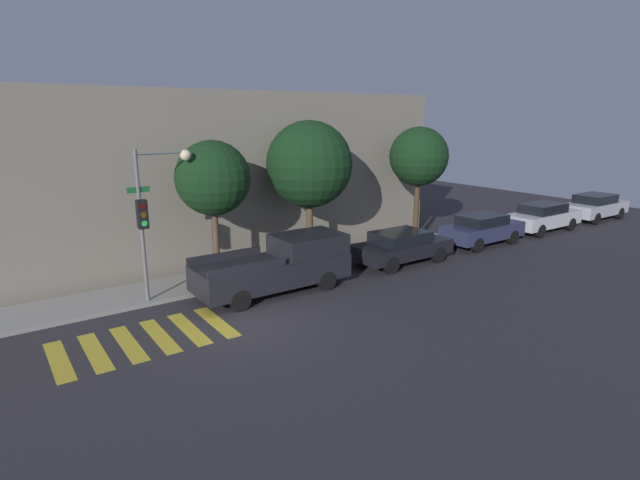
{
  "coord_description": "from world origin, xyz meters",
  "views": [
    {
      "loc": [
        -6.19,
        -12.41,
        6.04
      ],
      "look_at": [
        3.95,
        2.1,
        1.6
      ],
      "focal_mm": 28.0,
      "sensor_mm": 36.0,
      "label": 1
    }
  ],
  "objects": [
    {
      "name": "tree_near_corner",
      "position": [
        0.76,
        4.12,
        3.87
      ],
      "size": [
        2.65,
        2.65,
        5.22
      ],
      "color": "brown",
      "rests_on": "ground"
    },
    {
      "name": "sidewalk",
      "position": [
        0.0,
        4.32,
        0.07
      ],
      "size": [
        26.0,
        2.24,
        0.14
      ],
      "primitive_type": "cube",
      "color": "gray",
      "rests_on": "ground"
    },
    {
      "name": "ground_plane",
      "position": [
        0.0,
        0.0,
        0.0
      ],
      "size": [
        60.0,
        60.0,
        0.0
      ],
      "primitive_type": "plane",
      "color": "#2D2B30"
    },
    {
      "name": "crosswalk",
      "position": [
        -2.9,
        0.8,
        0.0
      ],
      "size": [
        4.71,
        2.6,
        0.0
      ],
      "color": "gold",
      "rests_on": "ground"
    },
    {
      "name": "building_row",
      "position": [
        0.0,
        8.84,
        3.5
      ],
      "size": [
        26.0,
        6.0,
        7.01
      ],
      "primitive_type": "cube",
      "color": "gray",
      "rests_on": "ground"
    },
    {
      "name": "sedan_near_corner",
      "position": [
        8.09,
        2.1,
        0.74
      ],
      "size": [
        4.33,
        1.87,
        1.37
      ],
      "color": "black",
      "rests_on": "ground"
    },
    {
      "name": "traffic_light_pole",
      "position": [
        -1.62,
        3.37,
        3.35
      ],
      "size": [
        2.11,
        0.56,
        5.04
      ],
      "color": "slate",
      "rests_on": "ground"
    },
    {
      "name": "sedan_tail_of_row",
      "position": [
        23.82,
        2.1,
        0.81
      ],
      "size": [
        4.47,
        1.84,
        1.52
      ],
      "color": "#B7BABF",
      "rests_on": "ground"
    },
    {
      "name": "pickup_truck",
      "position": [
        2.27,
        2.1,
        0.95
      ],
      "size": [
        5.45,
        2.01,
        1.9
      ],
      "color": "black",
      "rests_on": "ground"
    },
    {
      "name": "tree_far_end",
      "position": [
        10.97,
        4.12,
        4.15
      ],
      "size": [
        2.74,
        2.74,
        5.55
      ],
      "color": "#4C3823",
      "rests_on": "ground"
    },
    {
      "name": "sedan_middle",
      "position": [
        13.38,
        2.1,
        0.79
      ],
      "size": [
        4.26,
        1.75,
        1.48
      ],
      "color": "#2D3351",
      "rests_on": "ground"
    },
    {
      "name": "tree_midblock",
      "position": [
        4.85,
        4.12,
        4.14
      ],
      "size": [
        3.44,
        3.44,
        5.87
      ],
      "color": "brown",
      "rests_on": "ground"
    },
    {
      "name": "sedan_far_end",
      "position": [
        18.42,
        2.1,
        0.8
      ],
      "size": [
        4.62,
        1.76,
        1.52
      ],
      "color": "silver",
      "rests_on": "ground"
    }
  ]
}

